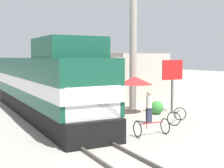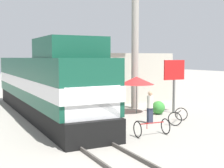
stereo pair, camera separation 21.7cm
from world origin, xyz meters
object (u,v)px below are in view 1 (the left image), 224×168
at_px(locomotive, 43,85).
at_px(billboard_sign, 172,74).
at_px(vendor_umbrella, 135,80).
at_px(bicycle_spare, 152,127).
at_px(person_bystander, 149,106).
at_px(utility_pole, 133,45).
at_px(bicycle, 177,116).

bearing_deg(locomotive, billboard_sign, -19.62).
distance_m(vendor_umbrella, bicycle_spare, 6.31).
bearing_deg(person_bystander, vendor_umbrella, 71.66).
height_order(person_bystander, bicycle_spare, person_bystander).
height_order(utility_pole, bicycle, utility_pole).
relative_size(utility_pole, billboard_sign, 2.57).
height_order(billboard_sign, bicycle, billboard_sign).
bearing_deg(billboard_sign, bicycle, -123.90).
relative_size(vendor_umbrella, bicycle, 1.38).
bearing_deg(vendor_umbrella, person_bystander, -108.34).
bearing_deg(billboard_sign, locomotive, 160.38).
distance_m(utility_pole, billboard_sign, 3.71).
bearing_deg(bicycle, person_bystander, -151.75).
bearing_deg(billboard_sign, vendor_umbrella, 155.43).
distance_m(utility_pole, bicycle, 6.99).
height_order(locomotive, bicycle, locomotive).
distance_m(vendor_umbrella, person_bystander, 3.50).
distance_m(vendor_umbrella, billboard_sign, 2.55).
height_order(locomotive, billboard_sign, locomotive).
bearing_deg(person_bystander, locomotive, 133.38).
distance_m(utility_pole, bicycle_spare, 9.10).
distance_m(billboard_sign, bicycle_spare, 6.92).
bearing_deg(bicycle_spare, vendor_umbrella, 157.74).
height_order(vendor_umbrella, person_bystander, vendor_umbrella).
bearing_deg(locomotive, bicycle_spare, -66.52).
distance_m(locomotive, billboard_sign, 8.49).
bearing_deg(billboard_sign, person_bystander, -147.94).
relative_size(vendor_umbrella, bicycle_spare, 1.50).
height_order(utility_pole, billboard_sign, utility_pole).
bearing_deg(vendor_umbrella, utility_pole, 62.13).
distance_m(billboard_sign, person_bystander, 4.24).
xyz_separation_m(bicycle, bicycle_spare, (-2.98, -1.72, 0.00)).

